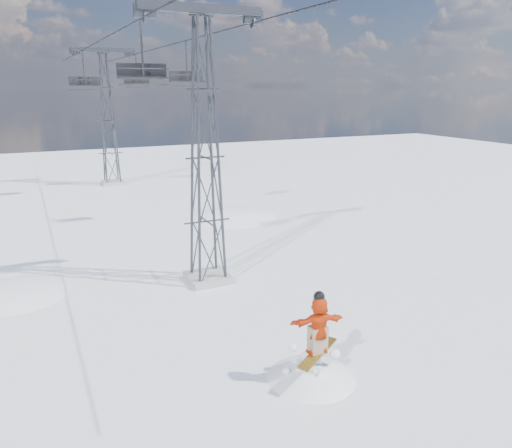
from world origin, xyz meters
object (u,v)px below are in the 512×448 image
object	(u,v)px
lift_tower_far	(108,121)
lift_chair_near	(143,73)
lift_tower_near	(205,158)
snowboarder_jump	(310,425)

from	to	relation	value
lift_tower_far	lift_chair_near	world-z (taller)	lift_tower_far
lift_tower_far	lift_chair_near	bearing A→B (deg)	-95.21
lift_tower_near	lift_chair_near	size ratio (longest dim) A/B	4.65
snowboarder_jump	lift_chair_near	world-z (taller)	lift_chair_near
lift_tower_far	snowboarder_jump	world-z (taller)	lift_tower_far
lift_tower_near	lift_chair_near	distance (m)	4.16
lift_tower_near	lift_chair_near	world-z (taller)	lift_tower_near
lift_chair_near	snowboarder_jump	bearing A→B (deg)	-75.78
lift_chair_near	lift_tower_near	bearing A→B (deg)	-21.70
lift_tower_far	lift_chair_near	distance (m)	24.46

